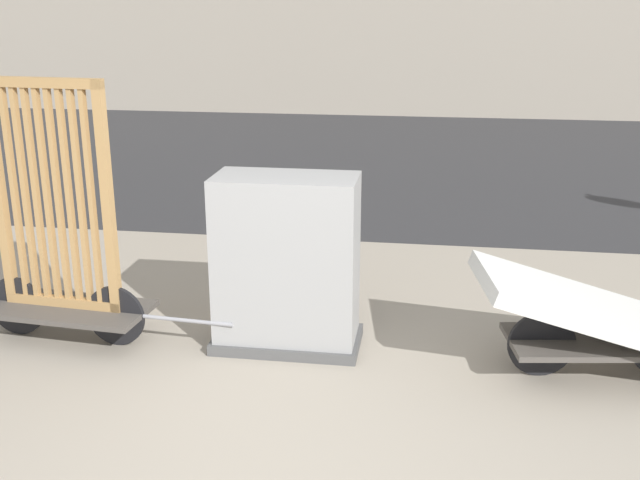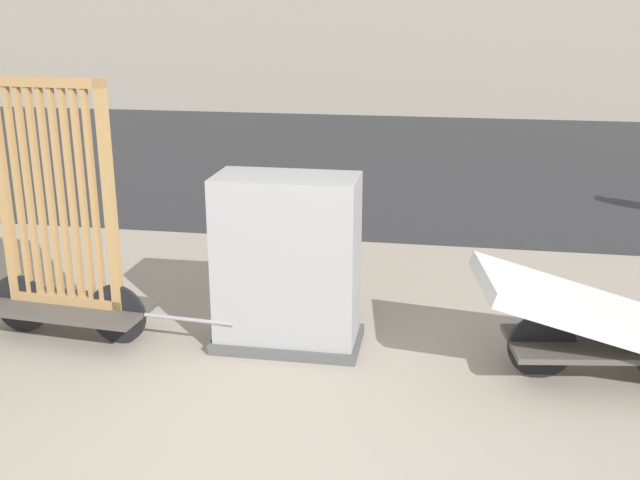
{
  "view_description": "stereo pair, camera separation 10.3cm",
  "coord_description": "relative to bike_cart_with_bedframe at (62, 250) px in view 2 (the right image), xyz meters",
  "views": [
    {
      "loc": [
        0.74,
        -3.28,
        2.45
      ],
      "look_at": [
        0.0,
        1.61,
        0.89
      ],
      "focal_mm": 42.0,
      "sensor_mm": 36.0,
      "label": 1
    },
    {
      "loc": [
        0.84,
        -3.27,
        2.45
      ],
      "look_at": [
        0.0,
        1.61,
        0.89
      ],
      "focal_mm": 42.0,
      "sensor_mm": 36.0,
      "label": 2
    }
  ],
  "objects": [
    {
      "name": "bike_cart_with_bedframe",
      "position": [
        0.0,
        0.0,
        0.0
      ],
      "size": [
        2.0,
        0.67,
        1.97
      ],
      "rotation": [
        0.0,
        0.0,
        -0.09
      ],
      "color": "#4C4742",
      "rests_on": "ground_plane"
    },
    {
      "name": "road_strip",
      "position": [
        1.95,
        7.54,
        -0.7
      ],
      "size": [
        56.0,
        9.53,
        0.01
      ],
      "color": "#2D2D30",
      "rests_on": "ground_plane"
    },
    {
      "name": "bike_cart_with_mattress",
      "position": [
        3.9,
        0.0,
        -0.29
      ],
      "size": [
        2.25,
        1.08,
        0.78
      ],
      "rotation": [
        0.0,
        0.0,
        0.15
      ],
      "color": "#4C4742",
      "rests_on": "ground_plane"
    },
    {
      "name": "utility_cabinet",
      "position": [
        1.68,
        0.15,
        -0.1
      ],
      "size": [
        1.09,
        0.58,
        1.3
      ],
      "color": "#4C4C4C",
      "rests_on": "ground_plane"
    }
  ]
}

